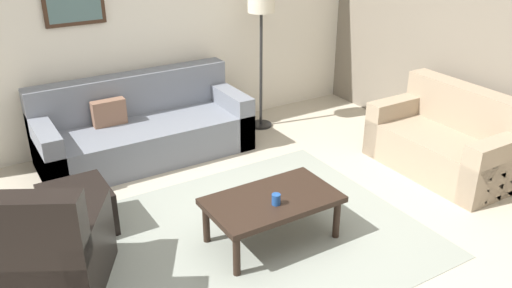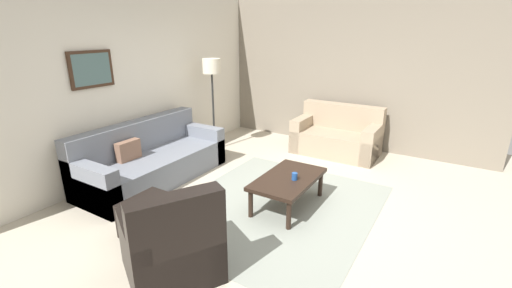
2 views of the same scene
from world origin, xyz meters
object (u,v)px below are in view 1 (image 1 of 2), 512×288
at_px(couch_main, 142,130).
at_px(ottoman, 77,210).
at_px(armchair_leather, 44,258).
at_px(framed_artwork, 74,1).
at_px(lamp_standing, 261,16).
at_px(coffee_table, 272,203).
at_px(couch_loveseat, 449,143).
at_px(cup, 276,199).

relative_size(couch_main, ottoman, 4.11).
distance_m(armchair_leather, ottoman, 0.83).
height_order(ottoman, framed_artwork, framed_artwork).
relative_size(lamp_standing, framed_artwork, 2.71).
bearing_deg(framed_artwork, ottoman, -109.91).
bearing_deg(coffee_table, armchair_leather, 170.80).
xyz_separation_m(armchair_leather, ottoman, (0.40, 0.72, -0.11)).
height_order(coffee_table, lamp_standing, lamp_standing).
height_order(couch_loveseat, coffee_table, couch_loveseat).
bearing_deg(couch_loveseat, couch_main, 142.33).
height_order(coffee_table, framed_artwork, framed_artwork).
distance_m(couch_loveseat, framed_artwork, 4.23).
xyz_separation_m(ottoman, coffee_table, (1.37, -1.01, 0.16)).
relative_size(ottoman, framed_artwork, 0.89).
bearing_deg(armchair_leather, couch_loveseat, -2.14).
xyz_separation_m(couch_main, armchair_leather, (-1.44, -1.91, 0.01)).
relative_size(armchair_leather, framed_artwork, 1.72).
relative_size(couch_main, framed_artwork, 3.64).
height_order(couch_main, ottoman, couch_main).
xyz_separation_m(couch_main, ottoman, (-1.04, -1.18, -0.09)).
bearing_deg(lamp_standing, couch_loveseat, -61.97).
bearing_deg(armchair_leather, cup, -12.61).
bearing_deg(couch_main, lamp_standing, -0.45).
height_order(armchair_leather, framed_artwork, framed_artwork).
bearing_deg(ottoman, framed_artwork, 70.09).
xyz_separation_m(couch_loveseat, cup, (-2.36, -0.24, 0.16)).
bearing_deg(couch_loveseat, framed_artwork, 141.39).
bearing_deg(ottoman, lamp_standing, 24.14).
distance_m(couch_main, ottoman, 1.58).
height_order(ottoman, coffee_table, coffee_table).
bearing_deg(couch_main, framed_artwork, 136.28).
xyz_separation_m(couch_main, cup, (0.30, -2.30, 0.16)).
height_order(armchair_leather, lamp_standing, lamp_standing).
distance_m(lamp_standing, framed_artwork, 2.10).
relative_size(armchair_leather, ottoman, 1.94).
xyz_separation_m(ottoman, lamp_standing, (2.61, 1.17, 1.21)).
xyz_separation_m(couch_main, coffee_table, (0.33, -2.19, 0.06)).
xyz_separation_m(cup, lamp_standing, (1.27, 2.28, 0.95)).
bearing_deg(couch_loveseat, lamp_standing, 118.03).
relative_size(armchair_leather, lamp_standing, 0.64).
xyz_separation_m(coffee_table, cup, (-0.03, -0.10, 0.10)).
relative_size(couch_main, cup, 24.87).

